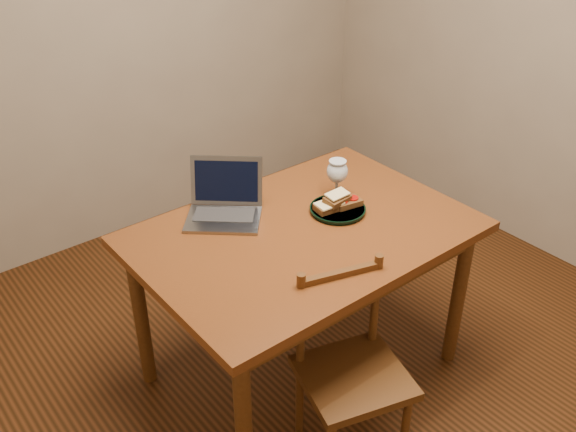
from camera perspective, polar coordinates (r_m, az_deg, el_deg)
floor at (r=3.03m, az=2.74°, el=-12.80°), size 3.20×3.20×0.02m
back_wall at (r=3.62m, az=-14.53°, el=17.72°), size 3.20×0.02×2.60m
right_wall at (r=3.56m, az=24.09°, el=15.84°), size 0.02×3.20×2.60m
table at (r=2.57m, az=1.42°, el=-2.79°), size 1.30×0.90×0.74m
chair at (r=2.39m, az=5.67°, el=-12.88°), size 0.46×0.45×0.40m
plate at (r=2.64m, az=4.43°, el=0.56°), size 0.23×0.23×0.02m
sandwich_cheese at (r=2.61m, az=3.67°, el=0.92°), size 0.12×0.08×0.04m
sandwich_tomato at (r=2.64m, az=5.32°, el=1.28°), size 0.12×0.09×0.03m
sandwich_top at (r=2.62m, az=4.40°, el=1.62°), size 0.12×0.08×0.03m
milk_glass at (r=2.71m, az=4.38°, el=3.31°), size 0.09×0.09×0.17m
laptop at (r=2.61m, az=-5.64°, el=1.36°), size 0.40×0.40×0.21m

